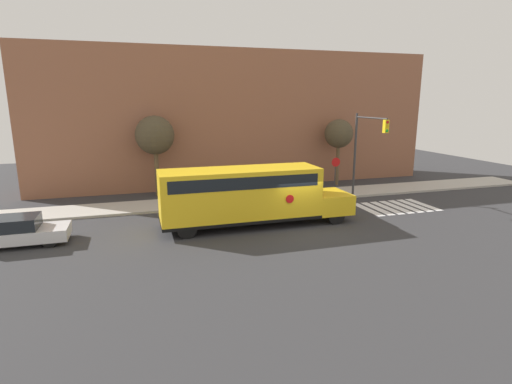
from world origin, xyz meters
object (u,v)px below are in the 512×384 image
parked_car (14,231)px  tree_far_sidewalk (155,136)px  stop_sign (335,172)px  school_bus (247,194)px  traffic_light (364,144)px  tree_near_sidewalk (339,134)px

parked_car → tree_far_sidewalk: tree_far_sidewalk is taller
stop_sign → school_bus: bearing=-149.9°
traffic_light → tree_far_sidewalk: bearing=158.3°
stop_sign → tree_near_sidewalk: 5.26m
school_bus → tree_far_sidewalk: tree_far_sidewalk is taller
tree_near_sidewalk → tree_far_sidewalk: (-14.24, 0.30, 0.21)m
stop_sign → tree_near_sidewalk: (2.38, 4.12, 2.25)m
tree_near_sidewalk → tree_far_sidewalk: 14.25m
traffic_light → tree_near_sidewalk: bearing=81.1°
parked_car → stop_sign: bearing=12.2°
traffic_light → school_bus: bearing=-159.3°
parked_car → tree_far_sidewalk: size_ratio=0.81×
parked_car → stop_sign: (19.00, 4.12, 1.16)m
traffic_light → tree_far_sidewalk: size_ratio=1.03×
traffic_light → tree_near_sidewalk: 5.12m
tree_near_sidewalk → tree_far_sidewalk: size_ratio=0.93×
traffic_light → parked_car: bearing=-171.2°
parked_car → tree_near_sidewalk: (21.38, 8.24, 3.42)m
parked_car → school_bus: bearing=-1.5°
school_bus → tree_near_sidewalk: 13.34m
parked_car → stop_sign: stop_sign is taller
school_bus → parked_car: school_bus is taller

